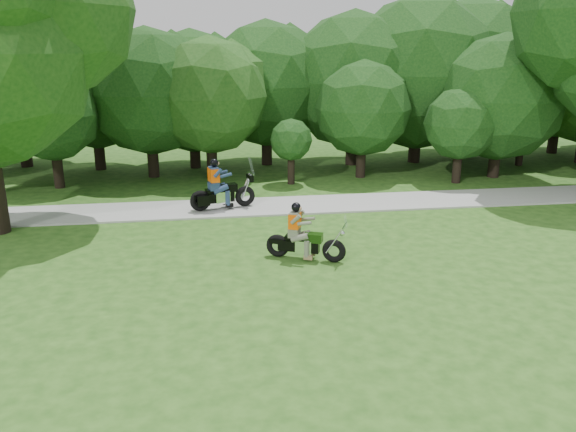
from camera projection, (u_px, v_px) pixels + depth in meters
name	position (u px, v px, depth m)	size (l,w,h in m)	color
ground	(429.00, 306.00, 11.63)	(100.00, 100.00, 0.00)	#244E16
walkway	(339.00, 203.00, 19.20)	(60.00, 2.20, 0.06)	#9D9D98
tree_line	(344.00, 84.00, 24.69)	(38.74, 10.77, 7.49)	black
chopper_motorcycle	(302.00, 239.00, 14.06)	(1.99, 1.15, 1.48)	black
touring_motorcycle	(219.00, 191.00, 18.24)	(2.19, 1.05, 1.69)	black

